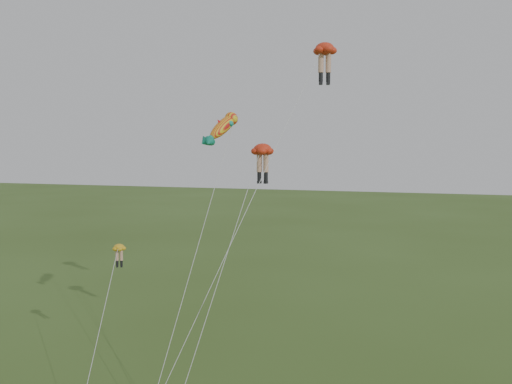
% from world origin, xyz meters
% --- Properties ---
extents(legs_kite_red_high, '(7.31, 12.42, 19.94)m').
position_xyz_m(legs_kite_red_high, '(5.92, 9.80, 19.09)').
color(legs_kite_red_high, red).
rests_on(legs_kite_red_high, ground).
extents(legs_kite_red_mid, '(2.47, 10.00, 13.66)m').
position_xyz_m(legs_kite_red_mid, '(3.03, 6.37, 12.91)').
color(legs_kite_red_mid, red).
rests_on(legs_kite_red_mid, ground).
extents(legs_kite_yellow, '(3.92, 9.77, 7.46)m').
position_xyz_m(legs_kite_yellow, '(-5.56, 4.29, 6.68)').
color(legs_kite_yellow, gold).
rests_on(legs_kite_yellow, ground).
extents(fish_kite, '(1.96, 11.59, 15.87)m').
position_xyz_m(fish_kite, '(0.10, 7.65, 14.64)').
color(fish_kite, yellow).
rests_on(fish_kite, ground).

